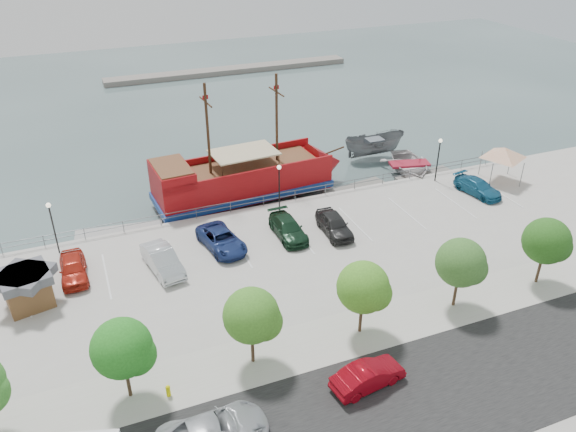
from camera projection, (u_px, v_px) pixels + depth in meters
name	position (u px, v px, depth m)	size (l,w,h in m)	color
ground	(309.00, 259.00, 43.85)	(160.00, 160.00, 0.00)	#3D4D4D
street	(428.00, 395.00, 30.40)	(100.00, 8.00, 0.04)	black
sidewalk	(374.00, 327.00, 35.26)	(100.00, 4.00, 0.05)	#AFA99E
seawall_railing	(274.00, 199.00, 49.42)	(50.00, 0.06, 1.00)	#5B5F64
far_shore	(230.00, 70.00, 91.43)	(40.00, 3.00, 0.80)	gray
pirate_ship	(256.00, 177.00, 52.19)	(19.09, 6.52, 11.93)	maroon
patrol_boat	(374.00, 147.00, 60.39)	(2.52, 6.71, 2.60)	slate
speedboat	(409.00, 167.00, 57.24)	(4.92, 6.89, 1.43)	beige
dock_west	(119.00, 233.00, 46.88)	(7.09, 2.02, 0.40)	#989794
dock_mid	(356.00, 189.00, 54.11)	(6.34, 1.81, 0.36)	slate
dock_east	(425.00, 176.00, 56.65)	(6.31, 1.80, 0.36)	slate
shed	(27.00, 287.00, 36.69)	(3.63, 3.63, 2.50)	brown
canopy_tent	(505.00, 148.00, 52.21)	(5.98, 5.98, 3.90)	slate
street_van	(214.00, 431.00, 27.42)	(2.52, 5.47, 1.52)	#A4A8AD
street_sedan	(368.00, 376.00, 30.70)	(1.49, 4.28, 1.41)	maroon
fire_hydrant	(168.00, 390.00, 30.18)	(0.26, 0.26, 0.75)	#ECE600
lamp_post_left	(52.00, 219.00, 41.35)	(0.36, 0.36, 4.28)	black
lamp_post_mid	(279.00, 180.00, 47.19)	(0.36, 0.36, 4.28)	black
lamp_post_right	(439.00, 152.00, 52.38)	(0.36, 0.36, 4.28)	black
tree_b	(125.00, 350.00, 28.78)	(3.30, 3.20, 5.00)	#473321
tree_c	(254.00, 317.00, 31.05)	(3.30, 3.20, 5.00)	#473321
tree_d	(366.00, 289.00, 33.32)	(3.30, 3.20, 5.00)	#473321
tree_e	(463.00, 264.00, 35.59)	(3.30, 3.20, 5.00)	#473321
tree_f	(549.00, 242.00, 37.86)	(3.30, 3.20, 5.00)	#473321
parked_car_a	(73.00, 268.00, 39.61)	(1.82, 4.51, 1.54)	red
parked_car_b	(163.00, 260.00, 40.39)	(1.74, 4.98, 1.64)	silver
parked_car_c	(222.00, 240.00, 43.03)	(2.42, 5.24, 1.46)	navy
parked_car_d	(288.00, 228.00, 44.56)	(2.02, 4.98, 1.44)	#14321E
parked_car_e	(334.00, 224.00, 44.96)	(1.89, 4.70, 1.60)	black
parked_car_h	(478.00, 187.00, 51.06)	(1.95, 4.79, 1.39)	#18587C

